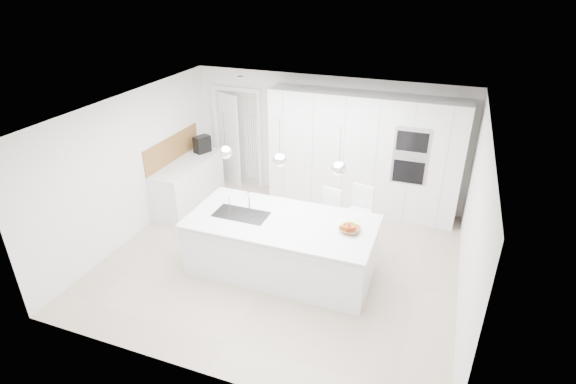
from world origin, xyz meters
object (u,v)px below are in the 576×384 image
(fruit_bowl, at_px, (350,230))
(bar_stool_left, at_px, (329,222))
(island_base, at_px, (281,248))
(bar_stool_right, at_px, (359,220))
(espresso_machine, at_px, (202,144))

(fruit_bowl, bearing_deg, bar_stool_left, 123.90)
(fruit_bowl, distance_m, bar_stool_left, 1.00)
(island_base, height_order, bar_stool_right, bar_stool_right)
(espresso_machine, bearing_deg, bar_stool_right, 5.50)
(bar_stool_left, bearing_deg, bar_stool_right, 32.41)
(fruit_bowl, height_order, bar_stool_left, bar_stool_left)
(island_base, relative_size, fruit_bowl, 9.48)
(island_base, distance_m, bar_stool_left, 1.00)
(bar_stool_left, bearing_deg, island_base, -109.40)
(fruit_bowl, xyz_separation_m, bar_stool_left, (-0.51, 0.76, -0.39))
(bar_stool_left, bearing_deg, fruit_bowl, -43.53)
(fruit_bowl, bearing_deg, island_base, -175.48)
(island_base, xyz_separation_m, bar_stool_right, (1.00, 1.01, 0.14))
(island_base, bearing_deg, fruit_bowl, 4.52)
(island_base, bearing_deg, bar_stool_right, 45.35)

